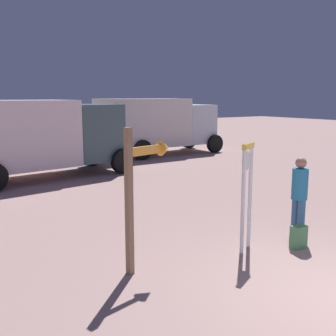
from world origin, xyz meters
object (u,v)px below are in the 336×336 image
arrow_sign (143,177)px  person_near_clock (299,193)px  box_truck_near (156,124)px  standing_clock (247,186)px  box_truck_far (29,135)px  backpack (298,237)px

arrow_sign → person_near_clock: (3.36, -0.43, -0.62)m
box_truck_near → standing_clock: bearing=-114.8°
arrow_sign → box_truck_far: size_ratio=0.34×
arrow_sign → box_truck_far: box_truck_far is taller
arrow_sign → backpack: bearing=-16.1°
standing_clock → box_truck_near: size_ratio=0.32×
box_truck_far → person_near_clock: bearing=-72.6°
person_near_clock → backpack: (-0.48, -0.41, -0.71)m
person_near_clock → box_truck_near: (4.10, 11.97, 0.60)m
backpack → box_truck_far: box_truck_far is taller
backpack → box_truck_near: (4.58, 12.38, 1.31)m
person_near_clock → box_truck_near: bearing=71.1°
standing_clock → box_truck_near: 13.10m
arrow_sign → backpack: arrow_sign is taller
person_near_clock → box_truck_near: box_truck_near is taller
standing_clock → arrow_sign: 2.03m
box_truck_near → arrow_sign: bearing=-122.9°
person_near_clock → box_truck_far: 9.51m
standing_clock → arrow_sign: arrow_sign is taller
box_truck_far → box_truck_near: bearing=22.8°
arrow_sign → backpack: size_ratio=5.41×
standing_clock → person_near_clock: standing_clock is taller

